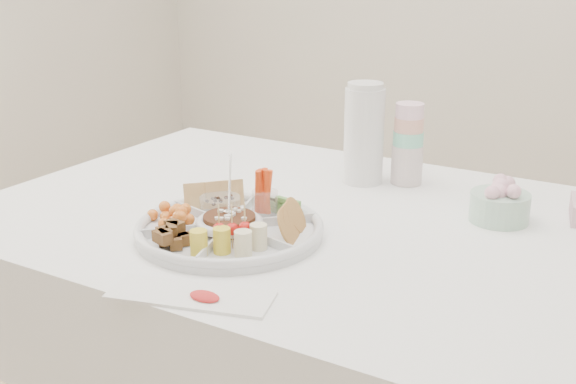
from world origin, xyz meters
The scene contains 13 objects.
dining_table centered at (0.00, 0.00, 0.38)m, with size 1.52×1.02×0.76m, color white.
party_tray centered at (-0.11, -0.19, 0.78)m, with size 0.38×0.38×0.04m, color silver.
bean_dip centered at (-0.11, -0.19, 0.79)m, with size 0.11×0.11×0.04m, color #412815.
tortillas centered at (0.02, -0.16, 0.80)m, with size 0.09×0.09×0.06m, color #C07D2C, non-canonical shape.
carrot_cucumber centered at (-0.08, -0.07, 0.82)m, with size 0.11×0.11×0.10m, color #F64917, non-canonical shape.
pita_raisins centered at (-0.20, -0.10, 0.80)m, with size 0.12×0.12×0.07m, color tan, non-canonical shape.
cherries centered at (-0.23, -0.23, 0.79)m, with size 0.11×0.11×0.04m, color #E2903F, non-canonical shape.
granola_chunks centered at (-0.14, -0.32, 0.79)m, with size 0.10×0.10×0.04m, color #4D3823, non-canonical shape.
banana_tomato centered at (-0.01, -0.28, 0.82)m, with size 0.11×0.11×0.09m, color #DFC958, non-canonical shape.
cup_stack centered at (0.07, 0.32, 0.87)m, with size 0.08×0.08×0.21m, color beige.
thermos centered at (-0.03, 0.28, 0.89)m, with size 0.10×0.10×0.26m, color white.
flower_bowl centered at (0.34, 0.18, 0.81)m, with size 0.13×0.13×0.10m, color #AAD2BA.
placemat centered at (-0.01, -0.45, 0.76)m, with size 0.28×0.09×0.01m, color silver.
Camera 1 is at (0.70, -1.31, 1.32)m, focal length 45.00 mm.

